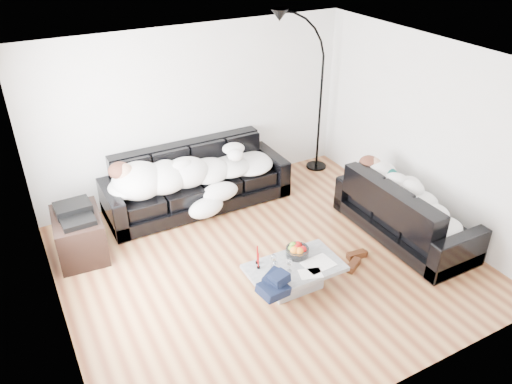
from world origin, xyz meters
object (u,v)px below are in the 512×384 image
candle_left (258,261)px  av_cabinet (80,235)px  sleeper_back (197,168)px  sleeper_right (409,196)px  coffee_table (294,277)px  floor_lamp (320,102)px  sofa_right (406,209)px  wine_glass_c (289,265)px  fruit_bowl (297,250)px  candle_right (257,255)px  shoes (355,260)px  wine_glass_a (273,261)px  wine_glass_b (275,267)px  sofa_back (197,179)px  stereo (74,212)px

candle_left → av_cabinet: av_cabinet is taller
sleeper_back → candle_left: sleeper_back is taller
sleeper_right → coffee_table: size_ratio=1.57×
candle_left → floor_lamp: size_ratio=0.09×
sofa_right → av_cabinet: (-4.04, 1.69, -0.12)m
sleeper_back → sofa_right: bearing=-43.2°
sofa_right → coffee_table: (-1.94, -0.22, -0.25)m
wine_glass_c → av_cabinet: 2.80m
fruit_bowl → candle_right: 0.51m
shoes → fruit_bowl: bearing=153.8°
wine_glass_a → candle_left: 0.18m
sleeper_back → candle_right: sleeper_back is taller
wine_glass_a → fruit_bowl: bearing=6.8°
wine_glass_b → candle_right: size_ratio=0.67×
sofa_back → sofa_right: (2.21, -2.12, -0.04)m
coffee_table → shoes: 0.95m
wine_glass_b → av_cabinet: size_ratio=0.20×
floor_lamp → stereo: bearing=-179.0°
sofa_right → wine_glass_a: size_ratio=12.39×
sofa_back → wine_glass_c: size_ratio=16.11×
coffee_table → floor_lamp: (2.06, 2.53, 1.04)m
candle_left → wine_glass_b: bearing=-53.0°
candle_left → sleeper_right: bearing=1.3°
sleeper_right → stereo: (-4.04, 1.69, 0.02)m
av_cabinet → candle_right: bearing=-39.4°
coffee_table → stereo: bearing=137.7°
sleeper_back → wine_glass_c: sleeper_back is taller
wine_glass_a → av_cabinet: (-1.88, 1.79, -0.12)m
sleeper_right → candle_left: 2.34m
fruit_bowl → shoes: bearing=-9.6°
coffee_table → candle_right: size_ratio=4.50×
wine_glass_c → floor_lamp: bearing=50.0°
candle_left → stereo: stereo is taller
candle_right → stereo: stereo is taller
sleeper_right → wine_glass_c: 2.07m
sleeper_back → fruit_bowl: size_ratio=8.29×
wine_glass_b → wine_glass_c: bearing=-18.7°
wine_glass_a → wine_glass_c: 0.21m
coffee_table → candle_left: bearing=156.7°
candle_right → floor_lamp: size_ratio=0.10×
shoes → candle_right: bearing=153.3°
candle_right → shoes: candle_right is taller
sofa_back → candle_right: 2.09m
coffee_table → floor_lamp: size_ratio=0.47×
sofa_back → floor_lamp: 2.45m
stereo → floor_lamp: bearing=6.4°
wine_glass_a → candle_left: candle_left is taller
floor_lamp → wine_glass_c: bearing=-137.5°
wine_glass_c → candle_right: (-0.26, 0.31, 0.04)m
sofa_back → stereo: bearing=-166.8°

